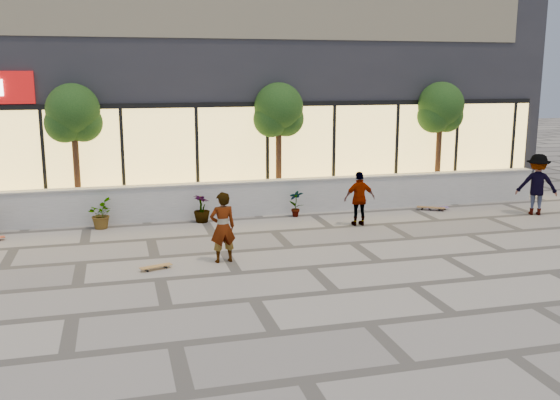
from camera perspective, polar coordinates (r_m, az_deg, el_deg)
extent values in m
plane|color=gray|center=(11.92, -2.40, -9.07)|extent=(80.00, 80.00, 0.00)
cube|color=silver|center=(18.43, -7.10, -0.11)|extent=(22.00, 0.35, 1.00)
cube|color=#B2AFA8|center=(18.34, -7.14, 1.48)|extent=(22.00, 0.42, 0.04)
cube|color=#25242A|center=(23.52, -9.20, 11.53)|extent=(24.00, 9.00, 8.50)
cube|color=#FFD266|center=(19.19, -7.59, 3.97)|extent=(23.04, 0.05, 3.00)
cube|color=black|center=(19.03, -7.70, 8.59)|extent=(23.04, 0.08, 0.15)
cube|color=brown|center=(19.12, -7.95, 16.86)|extent=(21.60, 0.05, 1.60)
imported|color=#173B12|center=(17.77, -16.15, -1.23)|extent=(0.68, 0.77, 0.81)
imported|color=#173B12|center=(17.91, -7.17, -0.77)|extent=(0.64, 0.64, 0.81)
imported|color=#173B12|center=(18.47, 1.46, -0.30)|extent=(0.46, 0.35, 0.81)
cylinder|color=#4D291B|center=(18.82, -18.12, 3.10)|extent=(0.18, 0.18, 3.24)
sphere|color=#173B12|center=(18.67, -18.42, 7.81)|extent=(1.50, 1.50, 1.50)
sphere|color=#173B12|center=(18.66, -19.12, 6.65)|extent=(1.10, 1.10, 1.10)
sphere|color=#173B12|center=(18.73, -17.57, 6.76)|extent=(1.10, 1.10, 1.10)
cylinder|color=#4D291B|center=(19.40, -0.12, 3.92)|extent=(0.18, 0.18, 3.24)
sphere|color=#173B12|center=(19.26, -0.12, 8.49)|extent=(1.50, 1.50, 1.50)
sphere|color=#173B12|center=(19.17, -0.81, 7.39)|extent=(1.10, 1.10, 1.10)
sphere|color=#173B12|center=(19.39, 0.56, 7.44)|extent=(1.10, 1.10, 1.10)
cylinder|color=#4D291B|center=(21.45, 14.28, 4.29)|extent=(0.18, 0.18, 3.24)
sphere|color=#173B12|center=(21.32, 14.49, 8.42)|extent=(1.50, 1.50, 1.50)
sphere|color=#173B12|center=(21.18, 13.91, 7.45)|extent=(1.10, 1.10, 1.10)
sphere|color=#173B12|center=(21.51, 14.96, 7.46)|extent=(1.10, 1.10, 1.10)
imported|color=silver|center=(14.01, -5.26, -2.50)|extent=(0.63, 0.45, 1.61)
imported|color=silver|center=(17.48, 7.29, 0.12)|extent=(0.90, 0.38, 1.52)
imported|color=maroon|center=(20.20, 22.44, 1.32)|extent=(1.37, 1.16, 1.83)
cube|color=olive|center=(13.87, -11.28, -5.96)|extent=(0.72, 0.39, 0.02)
cylinder|color=black|center=(14.02, -10.54, -5.96)|extent=(0.06, 0.04, 0.05)
cylinder|color=black|center=(13.90, -10.34, -6.10)|extent=(0.06, 0.04, 0.05)
cylinder|color=black|center=(13.87, -12.20, -6.22)|extent=(0.06, 0.04, 0.05)
cylinder|color=black|center=(13.76, -12.02, -6.36)|extent=(0.06, 0.04, 0.05)
cube|color=brown|center=(19.93, 13.62, -0.66)|extent=(0.84, 0.63, 0.02)
cylinder|color=black|center=(20.00, 14.37, -0.84)|extent=(0.07, 0.06, 0.06)
cylinder|color=black|center=(19.86, 14.35, -0.93)|extent=(0.07, 0.06, 0.06)
cylinder|color=black|center=(20.03, 12.88, -0.75)|extent=(0.07, 0.06, 0.06)
cylinder|color=black|center=(19.88, 12.85, -0.84)|extent=(0.07, 0.06, 0.06)
cube|color=#654A89|center=(20.03, 14.16, -0.66)|extent=(0.76, 0.28, 0.02)
cylinder|color=black|center=(20.19, 14.69, -0.76)|extent=(0.06, 0.03, 0.05)
cylinder|color=black|center=(20.07, 14.83, -0.83)|extent=(0.06, 0.03, 0.05)
cylinder|color=black|center=(20.02, 13.48, -0.80)|extent=(0.06, 0.03, 0.05)
cylinder|color=black|center=(19.90, 13.61, -0.88)|extent=(0.06, 0.03, 0.05)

